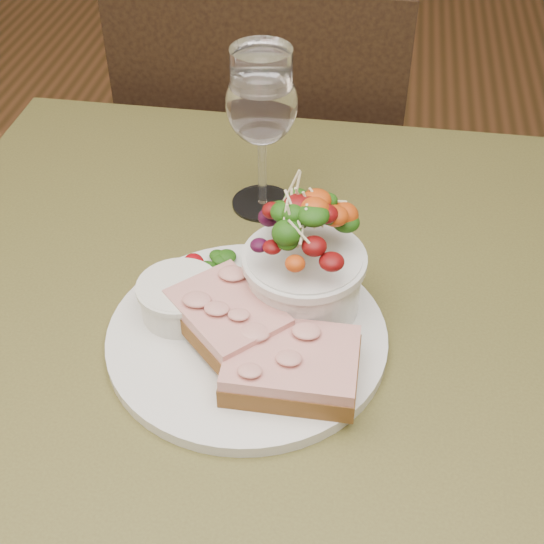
% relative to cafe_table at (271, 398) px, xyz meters
% --- Properties ---
extents(cafe_table, '(0.80, 0.80, 0.75)m').
position_rel_cafe_table_xyz_m(cafe_table, '(0.00, 0.00, 0.00)').
color(cafe_table, '#48431F').
rests_on(cafe_table, ground).
extents(chair_far, '(0.42, 0.42, 0.90)m').
position_rel_cafe_table_xyz_m(chair_far, '(-0.09, 0.64, -0.36)').
color(chair_far, black).
rests_on(chair_far, ground).
extents(dinner_plate, '(0.26, 0.26, 0.01)m').
position_rel_cafe_table_xyz_m(dinner_plate, '(-0.02, -0.02, 0.11)').
color(dinner_plate, white).
rests_on(dinner_plate, cafe_table).
extents(sandwich_front, '(0.11, 0.08, 0.03)m').
position_rel_cafe_table_xyz_m(sandwich_front, '(0.03, -0.07, 0.13)').
color(sandwich_front, '#513115').
rests_on(sandwich_front, dinner_plate).
extents(sandwich_back, '(0.13, 0.13, 0.03)m').
position_rel_cafe_table_xyz_m(sandwich_back, '(-0.04, -0.03, 0.14)').
color(sandwich_back, '#513115').
rests_on(sandwich_back, dinner_plate).
extents(ramekin, '(0.07, 0.07, 0.04)m').
position_rel_cafe_table_xyz_m(ramekin, '(-0.09, -0.00, 0.13)').
color(ramekin, silver).
rests_on(ramekin, dinner_plate).
extents(salad_bowl, '(0.11, 0.11, 0.13)m').
position_rel_cafe_table_xyz_m(salad_bowl, '(0.03, 0.03, 0.17)').
color(salad_bowl, white).
rests_on(salad_bowl, dinner_plate).
extents(garnish, '(0.05, 0.04, 0.02)m').
position_rel_cafe_table_xyz_m(garnish, '(-0.08, 0.06, 0.12)').
color(garnish, '#0F3309').
rests_on(garnish, dinner_plate).
extents(wine_glass, '(0.08, 0.08, 0.18)m').
position_rel_cafe_table_xyz_m(wine_glass, '(-0.04, 0.20, 0.22)').
color(wine_glass, white).
rests_on(wine_glass, cafe_table).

